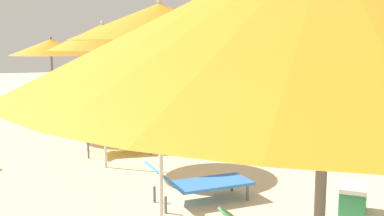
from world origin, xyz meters
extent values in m
cone|color=orange|center=(0.03, 3.36, 2.37)|extent=(2.58, 2.58, 0.64)
cylinder|color=silver|center=(0.49, 6.57, 1.14)|extent=(0.05, 0.05, 2.28)
cone|color=orange|center=(0.49, 6.57, 2.48)|extent=(1.99, 1.99, 0.40)
sphere|color=silver|center=(0.49, 6.57, 2.71)|extent=(0.06, 0.06, 0.06)
cube|color=blue|center=(1.61, 7.49, 0.25)|extent=(1.13, 0.59, 0.04)
cube|color=blue|center=(0.87, 7.50, 0.43)|extent=(0.39, 0.58, 0.35)
cylinder|color=#59595E|center=(2.08, 7.71, 0.12)|extent=(0.04, 0.04, 0.23)
cylinder|color=#59595E|center=(2.07, 7.24, 0.12)|extent=(0.04, 0.04, 0.23)
cylinder|color=#59595E|center=(0.82, 7.74, 0.12)|extent=(0.04, 0.04, 0.23)
cylinder|color=#59595E|center=(0.81, 7.27, 0.12)|extent=(0.04, 0.04, 0.23)
cylinder|color=silver|center=(0.63, 9.84, 1.07)|extent=(0.05, 0.05, 2.13)
cone|color=orange|center=(0.63, 9.84, 2.36)|extent=(1.92, 1.92, 0.46)
sphere|color=silver|center=(0.63, 9.84, 2.62)|extent=(0.06, 0.06, 0.06)
cube|color=yellow|center=(1.32, 10.80, 0.27)|extent=(1.23, 0.89, 0.04)
cube|color=yellow|center=(0.59, 10.94, 0.44)|extent=(0.52, 0.76, 0.33)
cylinder|color=#59595E|center=(1.83, 11.02, 0.13)|extent=(0.04, 0.04, 0.25)
cylinder|color=#59595E|center=(1.72, 10.43, 0.13)|extent=(0.04, 0.04, 0.25)
cylinder|color=#59595E|center=(0.59, 11.24, 0.13)|extent=(0.04, 0.04, 0.25)
cylinder|color=#59595E|center=(0.48, 10.65, 0.13)|extent=(0.04, 0.04, 0.25)
cylinder|color=#4C4C51|center=(0.19, 13.30, 0.99)|extent=(0.05, 0.05, 1.98)
cone|color=orange|center=(0.19, 13.30, 2.17)|extent=(1.96, 1.96, 0.39)
sphere|color=#4C4C51|center=(0.19, 13.30, 2.40)|extent=(0.06, 0.06, 0.06)
cube|color=#4CA572|center=(0.93, 14.48, 0.28)|extent=(0.93, 0.67, 0.04)
cube|color=#4CA572|center=(0.36, 14.49, 0.45)|extent=(0.29, 0.65, 0.33)
cylinder|color=#59595E|center=(1.30, 14.73, 0.13)|extent=(0.04, 0.04, 0.26)
cylinder|color=#59595E|center=(1.28, 14.19, 0.13)|extent=(0.04, 0.04, 0.26)
cylinder|color=#59595E|center=(0.31, 14.77, 0.13)|extent=(0.04, 0.04, 0.26)
cylinder|color=#59595E|center=(0.29, 14.22, 0.13)|extent=(0.04, 0.04, 0.26)
cylinder|color=orange|center=(2.81, 16.53, 0.44)|extent=(0.11, 0.11, 0.87)
cylinder|color=orange|center=(2.97, 16.47, 0.44)|extent=(0.11, 0.11, 0.87)
cube|color=#334CB2|center=(2.89, 16.50, 1.20)|extent=(0.42, 0.34, 0.65)
sphere|color=#9E704C|center=(2.89, 16.50, 1.64)|extent=(0.24, 0.24, 0.24)
cube|color=#338C59|center=(3.09, 6.24, 0.16)|extent=(0.60, 0.59, 0.33)
cube|color=white|center=(3.09, 6.24, 0.36)|extent=(0.61, 0.60, 0.06)
camera|label=1|loc=(-1.26, 1.87, 2.24)|focal=42.21mm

